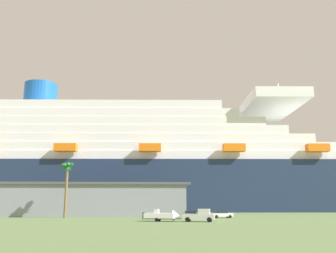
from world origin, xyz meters
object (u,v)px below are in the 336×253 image
at_px(cruise_ship, 114,168).
at_px(small_boat_on_trailer, 163,216).
at_px(palm_tree, 67,173).
at_px(pickup_truck, 200,216).
at_px(parked_car_green_wagon, 192,214).
at_px(parked_car_white_van, 222,214).

relative_size(cruise_ship, small_boat_on_trailer, 35.29).
xyz_separation_m(cruise_ship, palm_tree, (-1.47, -69.09, -7.71)).
relative_size(pickup_truck, small_boat_on_trailer, 0.79).
xyz_separation_m(palm_tree, parked_car_green_wagon, (27.63, -1.24, -8.92)).
bearing_deg(palm_tree, cruise_ship, 88.78).
distance_m(cruise_ship, palm_tree, 69.53).
bearing_deg(cruise_ship, palm_tree, -91.22).
relative_size(small_boat_on_trailer, parked_car_green_wagon, 1.65).
height_order(cruise_ship, pickup_truck, cruise_ship).
bearing_deg(parked_car_green_wagon, pickup_truck, -89.29).
xyz_separation_m(small_boat_on_trailer, parked_car_green_wagon, (6.17, 14.01, -0.13)).
height_order(small_boat_on_trailer, parked_car_green_wagon, small_boat_on_trailer).
height_order(parked_car_green_wagon, parked_car_white_van, same).
height_order(cruise_ship, small_boat_on_trailer, cruise_ship).
bearing_deg(palm_tree, pickup_truck, -30.81).
xyz_separation_m(cruise_ship, small_boat_on_trailer, (19.99, -84.34, -16.49)).
bearing_deg(cruise_ship, parked_car_green_wagon, -69.60).
height_order(pickup_truck, small_boat_on_trailer, pickup_truck).
relative_size(pickup_truck, parked_car_white_van, 1.19).
bearing_deg(palm_tree, parked_car_green_wagon, -2.58).
bearing_deg(cruise_ship, pickup_truck, -72.90).
distance_m(cruise_ship, pickup_truck, 91.13).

